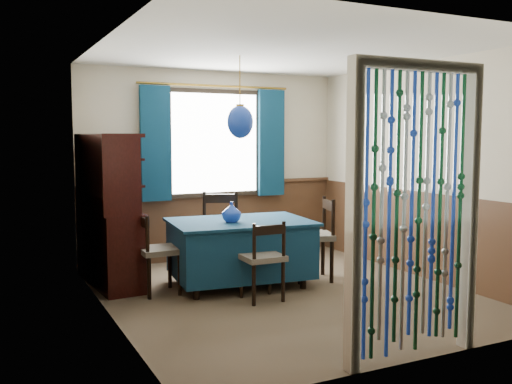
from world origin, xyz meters
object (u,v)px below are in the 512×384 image
bowl_shelf (118,181)px  sideboard (110,232)px  chair_right (315,236)px  pendant_lamp (240,122)px  chair_far (220,230)px  vase_table (231,213)px  chair_near (263,258)px  dining_table (240,248)px  chair_left (157,251)px  vase_sideboard (110,198)px

bowl_shelf → sideboard: bearing=105.3°
chair_right → bowl_shelf: size_ratio=4.50×
chair_right → bowl_shelf: (-2.10, 0.60, 0.67)m
pendant_lamp → chair_far: bearing=85.2°
pendant_lamp → chair_right: bearing=-8.2°
chair_right → vase_table: chair_right is taller
chair_near → bowl_shelf: bowl_shelf is taller
chair_near → bowl_shelf: bearing=137.6°
dining_table → sideboard: size_ratio=0.96×
chair_far → bowl_shelf: size_ratio=4.59×
chair_near → chair_far: (0.10, 1.36, 0.08)m
pendant_lamp → chair_left: bearing=175.1°
vase_sideboard → bowl_shelf: bearing=-90.0°
sideboard → vase_table: bearing=-38.1°
chair_right → vase_table: size_ratio=4.74×
sideboard → vase_table: sideboard is taller
chair_left → chair_far: bearing=123.3°
dining_table → vase_table: size_ratio=8.07×
bowl_shelf → vase_table: bearing=-26.5°
chair_left → vase_sideboard: size_ratio=4.20×
dining_table → chair_right: size_ratio=1.70×
pendant_lamp → vase_sideboard: bearing=142.8°
sideboard → chair_right: bearing=-25.2°
dining_table → chair_left: bearing=-179.1°
dining_table → pendant_lamp: 1.37m
dining_table → chair_left: chair_left is taller
sideboard → pendant_lamp: size_ratio=1.90×
chair_right → chair_far: bearing=61.9°
vase_sideboard → chair_left: bearing=-70.6°
sideboard → pendant_lamp: bearing=-32.9°
chair_far → chair_right: 1.18m
chair_near → vase_sideboard: size_ratio=4.01×
dining_table → vase_table: vase_table is taller
chair_right → sideboard: 2.31m
chair_far → bowl_shelf: bearing=34.3°
chair_far → sideboard: sideboard is taller
dining_table → chair_near: (-0.04, -0.64, 0.01)m
pendant_lamp → vase_sideboard: 1.75m
chair_left → sideboard: bearing=-149.6°
sideboard → vase_sideboard: (0.06, 0.24, 0.35)m
sideboard → bowl_shelf: sideboard is taller
chair_far → vase_table: (-0.19, -0.79, 0.31)m
dining_table → chair_far: size_ratio=1.67×
bowl_shelf → vase_sideboard: bowl_shelf is taller
dining_table → vase_table: (-0.13, -0.07, 0.40)m
chair_left → bowl_shelf: (-0.30, 0.39, 0.71)m
chair_left → chair_right: bearing=83.6°
bowl_shelf → chair_far: bearing=11.1°
chair_right → chair_near: bearing=137.0°
dining_table → bowl_shelf: bearing=164.7°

